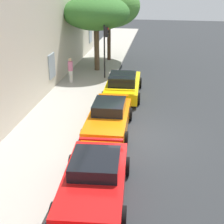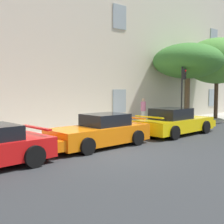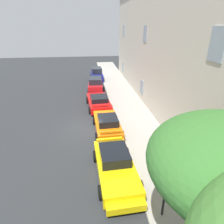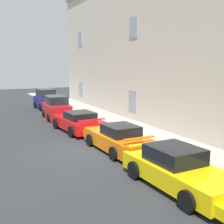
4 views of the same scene
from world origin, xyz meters
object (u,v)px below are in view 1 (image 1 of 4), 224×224
Objects in this scene: sportscar_red_lead at (94,184)px; sportscar_yellow_flank at (108,121)px; tree_far_end at (96,13)px; tree_near_kerb at (109,6)px; pedestrian_admiring at (71,70)px; traffic_light at (105,42)px; sportscar_white_middle at (123,85)px.

sportscar_yellow_flank reaches higher than sportscar_red_lead.
sportscar_red_lead is 0.93× the size of tree_far_end.
tree_near_kerb reaches higher than pedestrian_admiring.
sportscar_yellow_flank is at bearing -169.52° from traffic_light.
sportscar_yellow_flank is 13.84m from tree_near_kerb.
sportscar_yellow_flank is 10.86m from tree_far_end.
sportscar_yellow_flank is 5.29m from sportscar_white_middle.
sportscar_red_lead is at bearing -178.44° from sportscar_white_middle.
tree_far_end is at bearing 14.01° from sportscar_yellow_flank.
sportscar_white_middle is at bearing 1.56° from sportscar_red_lead.
sportscar_red_lead is 4.99m from sportscar_yellow_flank.
tree_near_kerb reaches higher than sportscar_yellow_flank.
tree_near_kerb is 3.24m from tree_far_end.
traffic_light is 2.20× the size of pedestrian_admiring.
pedestrian_admiring is at bearing 121.77° from traffic_light.
sportscar_yellow_flank is 1.32× the size of traffic_light.
tree_near_kerb reaches higher than sportscar_white_middle.
traffic_light reaches higher than sportscar_red_lead.
tree_far_end is 1.49× the size of traffic_light.
tree_far_end reaches higher than sportscar_white_middle.
sportscar_white_middle is at bearing -110.73° from pedestrian_admiring.
tree_near_kerb is at bearing -13.39° from pedestrian_admiring.
tree_far_end is 2.72m from traffic_light.
tree_near_kerb is 5.47m from traffic_light.
sportscar_red_lead is 18.67m from tree_near_kerb.
traffic_light is 2.98m from pedestrian_admiring.
pedestrian_admiring is at bearing 18.77° from sportscar_red_lead.
tree_near_kerb is (18.10, 2.43, 3.88)m from sportscar_red_lead.
tree_near_kerb is (7.83, 2.15, 3.86)m from sportscar_white_middle.
sportscar_yellow_flank is 0.93× the size of sportscar_white_middle.
sportscar_white_middle is 0.96× the size of tree_far_end.
tree_near_kerb is 1.12× the size of tree_far_end.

